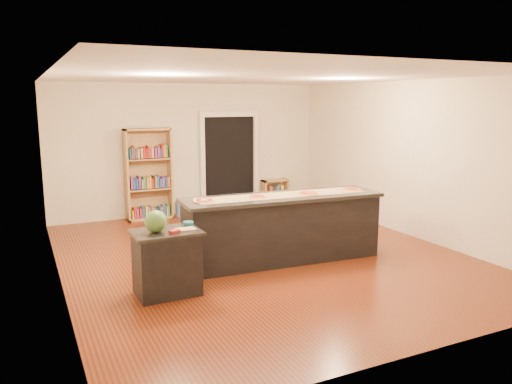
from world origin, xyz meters
name	(u,v)px	position (x,y,z in m)	size (l,w,h in m)	color
room	(262,169)	(0.00, 0.00, 1.40)	(6.00, 7.00, 2.80)	beige
doorway	(229,156)	(0.90, 3.46, 1.20)	(1.40, 0.09, 2.21)	black
kitchen_island	(282,228)	(0.19, -0.35, 0.51)	(3.10, 0.84, 1.02)	black
side_counter	(167,262)	(-1.80, -0.93, 0.42)	(0.84, 0.62, 0.83)	black
bookshelf	(149,174)	(-0.99, 3.28, 0.94)	(0.94, 0.34, 1.89)	tan
low_shelf	(275,193)	(1.99, 3.32, 0.31)	(0.62, 0.27, 0.62)	tan
waste_bin	(181,208)	(-0.33, 3.22, 0.17)	(0.23, 0.23, 0.34)	#4B6DA8
kraft_paper	(282,195)	(0.19, -0.32, 1.02)	(2.69, 0.48, 0.00)	#9C8050
watermelon	(156,221)	(-1.92, -0.93, 0.97)	(0.28, 0.28, 0.28)	#144214
cutting_board	(185,229)	(-1.56, -0.99, 0.84)	(0.25, 0.17, 0.02)	tan
package_red	(175,232)	(-1.73, -1.09, 0.86)	(0.12, 0.09, 0.04)	maroon
package_teal	(188,224)	(-1.46, -0.79, 0.86)	(0.14, 0.14, 0.05)	#195966
pizza_a	(204,201)	(-1.05, -0.26, 1.03)	(0.33, 0.33, 0.02)	#D5AC52
pizza_b	(257,196)	(-0.22, -0.29, 1.03)	(0.28, 0.28, 0.02)	#D5AC52
pizza_c	(308,193)	(0.60, -0.41, 1.03)	(0.35, 0.35, 0.02)	#D5AC52
pizza_d	(351,189)	(1.42, -0.39, 1.03)	(0.30, 0.30, 0.02)	#D5AC52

